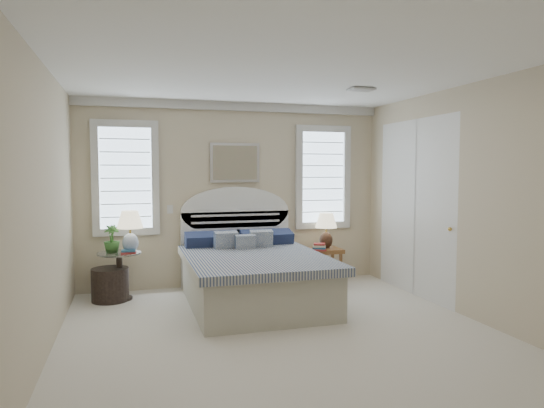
{
  "coord_description": "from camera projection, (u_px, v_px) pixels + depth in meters",
  "views": [
    {
      "loc": [
        -1.5,
        -4.56,
        1.71
      ],
      "look_at": [
        0.14,
        1.0,
        1.3
      ],
      "focal_mm": 32.0,
      "sensor_mm": 36.0,
      "label": 1
    }
  ],
  "objects": [
    {
      "name": "closet_door",
      "position": [
        415.0,
        208.0,
        6.6
      ],
      "size": [
        0.02,
        1.8,
        2.4
      ],
      "primitive_type": "cube",
      "color": "white",
      "rests_on": "floor"
    },
    {
      "name": "books_left",
      "position": [
        129.0,
        252.0,
        6.28
      ],
      "size": [
        0.2,
        0.15,
        0.05
      ],
      "rotation": [
        0.0,
        0.0,
        -0.1
      ],
      "color": "#A82C2A",
      "rests_on": "side_table_left"
    },
    {
      "name": "potted_plant",
      "position": [
        112.0,
        239.0,
        6.33
      ],
      "size": [
        0.21,
        0.21,
        0.36
      ],
      "primitive_type": "imported",
      "rotation": [
        0.0,
        0.0,
        0.02
      ],
      "color": "#347A31",
      "rests_on": "side_table_left"
    },
    {
      "name": "wall_right",
      "position": [
        477.0,
        202.0,
        5.45
      ],
      "size": [
        0.02,
        5.0,
        2.7
      ],
      "primitive_type": "cube",
      "color": "beige",
      "rests_on": "floor"
    },
    {
      "name": "lamp_left",
      "position": [
        130.0,
        227.0,
        6.36
      ],
      "size": [
        0.35,
        0.35,
        0.55
      ],
      "rotation": [
        0.0,
        0.0,
        -0.03
      ],
      "color": "white",
      "rests_on": "side_table_left"
    },
    {
      "name": "books_right",
      "position": [
        319.0,
        247.0,
        7.11
      ],
      "size": [
        0.23,
        0.2,
        0.11
      ],
      "rotation": [
        0.0,
        0.0,
        -0.35
      ],
      "color": "#A82C2A",
      "rests_on": "nightstand_right"
    },
    {
      "name": "lamp_right",
      "position": [
        326.0,
        226.0,
        7.34
      ],
      "size": [
        0.42,
        0.42,
        0.54
      ],
      "rotation": [
        0.0,
        0.0,
        -0.33
      ],
      "color": "black",
      "rests_on": "nightstand_right"
    },
    {
      "name": "window_left",
      "position": [
        126.0,
        178.0,
        6.73
      ],
      "size": [
        0.9,
        0.06,
        1.6
      ],
      "primitive_type": "cube",
      "color": "silver",
      "rests_on": "wall_back"
    },
    {
      "name": "floor_pot",
      "position": [
        110.0,
        284.0,
        6.34
      ],
      "size": [
        0.54,
        0.54,
        0.43
      ],
      "primitive_type": "cylinder",
      "rotation": [
        0.0,
        0.0,
        0.15
      ],
      "color": "black",
      "rests_on": "floor"
    },
    {
      "name": "hvac_vent",
      "position": [
        361.0,
        89.0,
        5.83
      ],
      "size": [
        0.3,
        0.2,
        0.02
      ],
      "primitive_type": "cube",
      "color": "#B2B2B2",
      "rests_on": "ceiling"
    },
    {
      "name": "wall_left",
      "position": [
        40.0,
        212.0,
        4.18
      ],
      "size": [
        0.02,
        5.0,
        2.7
      ],
      "primitive_type": "cube",
      "color": "beige",
      "rests_on": "floor"
    },
    {
      "name": "side_table_left",
      "position": [
        120.0,
        271.0,
        6.38
      ],
      "size": [
        0.56,
        0.56,
        0.63
      ],
      "color": "black",
      "rests_on": "floor"
    },
    {
      "name": "switch_plate",
      "position": [
        170.0,
        209.0,
        6.94
      ],
      "size": [
        0.08,
        0.01,
        0.12
      ],
      "primitive_type": "cube",
      "color": "silver",
      "rests_on": "wall_back"
    },
    {
      "name": "painting",
      "position": [
        235.0,
        163.0,
        7.14
      ],
      "size": [
        0.74,
        0.04,
        0.58
      ],
      "primitive_type": "cube",
      "color": "silver",
      "rests_on": "wall_back"
    },
    {
      "name": "bed",
      "position": [
        252.0,
        272.0,
        6.28
      ],
      "size": [
        1.72,
        2.28,
        1.47
      ],
      "color": "#B8B5A2",
      "rests_on": "floor"
    },
    {
      "name": "ceiling",
      "position": [
        288.0,
        69.0,
        4.72
      ],
      "size": [
        4.5,
        5.0,
        0.01
      ],
      "primitive_type": "cube",
      "color": "white",
      "rests_on": "wall_back"
    },
    {
      "name": "nightstand_right",
      "position": [
        324.0,
        258.0,
        7.31
      ],
      "size": [
        0.5,
        0.4,
        0.53
      ],
      "color": "brown",
      "rests_on": "floor"
    },
    {
      "name": "wall_back",
      "position": [
        235.0,
        194.0,
        7.21
      ],
      "size": [
        4.5,
        0.02,
        2.7
      ],
      "primitive_type": "cube",
      "color": "beige",
      "rests_on": "floor"
    },
    {
      "name": "window_right",
      "position": [
        323.0,
        177.0,
        7.57
      ],
      "size": [
        0.9,
        0.06,
        1.6
      ],
      "primitive_type": "cube",
      "color": "silver",
      "rests_on": "wall_back"
    },
    {
      "name": "crown_molding",
      "position": [
        235.0,
        106.0,
        7.08
      ],
      "size": [
        4.5,
        0.08,
        0.12
      ],
      "primitive_type": "cube",
      "color": "silver",
      "rests_on": "wall_back"
    },
    {
      "name": "floor",
      "position": [
        287.0,
        339.0,
        4.91
      ],
      "size": [
        4.5,
        5.0,
        0.01
      ],
      "primitive_type": "cube",
      "color": "beige",
      "rests_on": "ground"
    }
  ]
}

